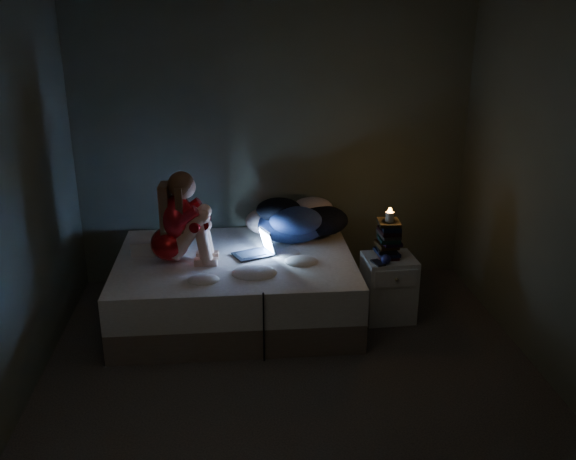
{
  "coord_description": "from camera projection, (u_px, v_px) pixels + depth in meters",
  "views": [
    {
      "loc": [
        -0.37,
        -3.72,
        2.52
      ],
      "look_at": [
        0.05,
        1.0,
        0.8
      ],
      "focal_mm": 38.98,
      "sensor_mm": 36.0,
      "label": 1
    }
  ],
  "objects": [
    {
      "name": "floor",
      "position": [
        294.0,
        387.0,
        4.38
      ],
      "size": [
        3.6,
        3.8,
        0.02
      ],
      "primitive_type": "cube",
      "color": "black",
      "rests_on": "ground"
    },
    {
      "name": "wall_back",
      "position": [
        274.0,
        145.0,
        5.72
      ],
      "size": [
        3.6,
        0.02,
        2.6
      ],
      "primitive_type": "cube",
      "color": "#4F5449",
      "rests_on": "ground"
    },
    {
      "name": "wall_front",
      "position": [
        349.0,
        381.0,
        2.15
      ],
      "size": [
        3.6,
        0.02,
        2.6
      ],
      "primitive_type": "cube",
      "color": "#4F5449",
      "rests_on": "ground"
    },
    {
      "name": "wall_right",
      "position": [
        569.0,
        202.0,
        4.09
      ],
      "size": [
        0.02,
        3.8,
        2.6
      ],
      "primitive_type": "cube",
      "color": "#4F5449",
      "rests_on": "ground"
    },
    {
      "name": "bed",
      "position": [
        236.0,
        286.0,
        5.28
      ],
      "size": [
        1.96,
        1.47,
        0.54
      ],
      "primitive_type": null,
      "color": "#B8B3AB",
      "rests_on": "ground"
    },
    {
      "name": "pillow",
      "position": [
        157.0,
        244.0,
        5.31
      ],
      "size": [
        0.4,
        0.29,
        0.12
      ],
      "primitive_type": "cube",
      "color": "white",
      "rests_on": "bed"
    },
    {
      "name": "woman",
      "position": [
        168.0,
        218.0,
        4.97
      ],
      "size": [
        0.49,
        0.34,
        0.76
      ],
      "primitive_type": null,
      "rotation": [
        0.0,
        0.0,
        -0.06
      ],
      "color": "#870106",
      "rests_on": "bed"
    },
    {
      "name": "laptop",
      "position": [
        253.0,
        243.0,
        5.19
      ],
      "size": [
        0.38,
        0.33,
        0.22
      ],
      "primitive_type": null,
      "rotation": [
        0.0,
        0.0,
        0.4
      ],
      "color": "black",
      "rests_on": "bed"
    },
    {
      "name": "clothes_pile",
      "position": [
        292.0,
        217.0,
        5.55
      ],
      "size": [
        0.76,
        0.66,
        0.39
      ],
      "primitive_type": null,
      "rotation": [
        0.0,
        0.0,
        -0.23
      ],
      "color": "navy",
      "rests_on": "bed"
    },
    {
      "name": "nightstand",
      "position": [
        388.0,
        288.0,
        5.25
      ],
      "size": [
        0.43,
        0.39,
        0.55
      ],
      "primitive_type": "cube",
      "rotation": [
        0.0,
        0.0,
        0.05
      ],
      "color": "silver",
      "rests_on": "ground"
    },
    {
      "name": "book_stack",
      "position": [
        388.0,
        240.0,
        5.13
      ],
      "size": [
        0.19,
        0.25,
        0.3
      ],
      "primitive_type": null,
      "color": "black",
      "rests_on": "nightstand"
    },
    {
      "name": "candle",
      "position": [
        390.0,
        218.0,
        5.07
      ],
      "size": [
        0.07,
        0.07,
        0.08
      ],
      "primitive_type": "cylinder",
      "color": "beige",
      "rests_on": "book_stack"
    },
    {
      "name": "phone",
      "position": [
        377.0,
        262.0,
        5.04
      ],
      "size": [
        0.1,
        0.15,
        0.01
      ],
      "primitive_type": "cube",
      "rotation": [
        0.0,
        0.0,
        0.25
      ],
      "color": "black",
      "rests_on": "nightstand"
    },
    {
      "name": "blue_orb",
      "position": [
        385.0,
        259.0,
        5.02
      ],
      "size": [
        0.08,
        0.08,
        0.08
      ],
      "primitive_type": "sphere",
      "color": "navy",
      "rests_on": "nightstand"
    }
  ]
}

